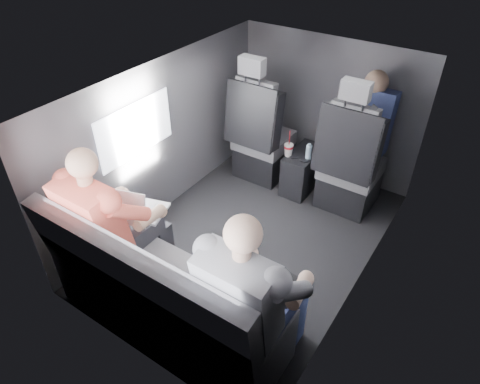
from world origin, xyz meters
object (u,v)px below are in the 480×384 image
Objects in this scene: center_console at (303,170)px; front_seat_right at (349,169)px; soda_cup at (289,149)px; laptop_white at (134,209)px; passenger_rear_left at (112,223)px; laptop_black at (271,282)px; front_seat_left at (261,141)px; water_bottle at (309,152)px; passenger_front_right at (368,122)px; passenger_rear_right at (253,295)px; rear_bench at (164,298)px.

front_seat_right is at bearing -5.07° from center_console.
center_console is at bearing 52.99° from soda_cup.
soda_cup is 0.63× the size of laptop_white.
passenger_rear_left is at bearing -102.70° from soda_cup.
center_console is at bearing 74.27° from laptop_white.
center_console is at bearing 110.32° from laptop_black.
front_seat_right is 2.64× the size of center_console.
front_seat_right is at bearing 0.00° from front_seat_left.
water_bottle is at bearing -47.92° from center_console.
center_console is 1.87m from laptop_black.
soda_cup is at bearing -148.25° from passenger_front_right.
front_seat_left reaches higher than soda_cup.
center_console is (0.45, 0.04, -0.20)m from front_seat_left.
soda_cup is 0.21× the size of passenger_rear_left.
front_seat_right is at bearing -93.70° from passenger_front_right.
passenger_front_right reaches higher than water_bottle.
center_console is 0.75m from passenger_front_right.
laptop_black is 1.13m from passenger_rear_left.
passenger_front_right is (0.47, 0.22, 0.55)m from center_console.
front_seat_left and front_seat_right have the same top height.
center_console is 1.20× the size of laptop_white.
front_seat_left reaches higher than water_bottle.
front_seat_right is at bearing 62.61° from passenger_rear_left.
laptop_black is at bearing -2.31° from laptop_white.
passenger_front_right is (0.94, 1.88, 0.11)m from laptop_white.
passenger_rear_left reaches higher than passenger_front_right.
passenger_rear_right is at bearing -9.76° from laptop_white.
passenger_rear_right is (0.15, -1.81, 0.24)m from front_seat_right.
front_seat_left is 2.64× the size of center_console.
rear_bench is at bearing -86.84° from soda_cup.
passenger_rear_right reaches higher than water_bottle.
front_seat_left is 1.63× the size of passenger_front_right.
laptop_white is 1.10m from laptop_black.
water_bottle is 1.86m from passenger_rear_left.
front_seat_right is 3.15× the size of laptop_white.
water_bottle is 0.57m from passenger_front_right.
front_seat_right is (0.90, 0.00, 0.00)m from front_seat_left.
passenger_rear_left is at bearing -104.75° from center_console.
center_console is (-0.45, 0.04, -0.20)m from front_seat_right.
front_seat_left is 8.18× the size of water_bottle.
passenger_rear_left is 0.99× the size of passenger_rear_right.
front_seat_right reaches higher than rear_bench.
water_bottle is at bearing 87.67° from rear_bench.
rear_bench is at bearing -92.33° from water_bottle.
center_console is at bearing 132.08° from water_bottle.
front_seat_left is 1.01× the size of passenger_rear_right.
rear_bench is 1.29× the size of passenger_rear_left.
center_console is at bearing 108.01° from passenger_rear_right.
laptop_black is at bearing -69.68° from center_console.
front_seat_right is 3.70× the size of laptop_black.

